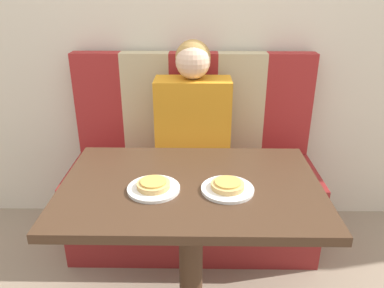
{
  "coord_description": "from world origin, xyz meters",
  "views": [
    {
      "loc": [
        0.02,
        -1.25,
        1.45
      ],
      "look_at": [
        0.0,
        0.32,
        0.77
      ],
      "focal_mm": 35.0,
      "sensor_mm": 36.0,
      "label": 1
    }
  ],
  "objects_px": {
    "plate_left": "(154,189)",
    "plate_right": "(227,189)",
    "pizza_right": "(228,185)",
    "person": "(193,111)",
    "pizza_left": "(153,184)"
  },
  "relations": [
    {
      "from": "person",
      "to": "pizza_left",
      "type": "xyz_separation_m",
      "value": [
        -0.14,
        -0.7,
        -0.06
      ]
    },
    {
      "from": "person",
      "to": "pizza_right",
      "type": "xyz_separation_m",
      "value": [
        0.14,
        -0.7,
        -0.06
      ]
    },
    {
      "from": "plate_right",
      "to": "pizza_right",
      "type": "height_order",
      "value": "pizza_right"
    },
    {
      "from": "plate_left",
      "to": "pizza_right",
      "type": "distance_m",
      "value": 0.27
    },
    {
      "from": "pizza_left",
      "to": "plate_left",
      "type": "bearing_deg",
      "value": 180.0
    },
    {
      "from": "plate_right",
      "to": "plate_left",
      "type": "bearing_deg",
      "value": 180.0
    },
    {
      "from": "plate_left",
      "to": "plate_right",
      "type": "height_order",
      "value": "same"
    },
    {
      "from": "person",
      "to": "pizza_left",
      "type": "distance_m",
      "value": 0.71
    },
    {
      "from": "person",
      "to": "plate_right",
      "type": "xyz_separation_m",
      "value": [
        0.14,
        -0.7,
        -0.07
      ]
    },
    {
      "from": "pizza_right",
      "to": "person",
      "type": "bearing_deg",
      "value": 101.09
    },
    {
      "from": "pizza_left",
      "to": "pizza_right",
      "type": "distance_m",
      "value": 0.27
    },
    {
      "from": "pizza_right",
      "to": "pizza_left",
      "type": "bearing_deg",
      "value": 180.0
    },
    {
      "from": "plate_left",
      "to": "plate_right",
      "type": "xyz_separation_m",
      "value": [
        0.27,
        0.0,
        0.0
      ]
    },
    {
      "from": "plate_left",
      "to": "pizza_right",
      "type": "xyz_separation_m",
      "value": [
        0.27,
        0.0,
        0.02
      ]
    },
    {
      "from": "plate_left",
      "to": "pizza_left",
      "type": "xyz_separation_m",
      "value": [
        0.0,
        0.0,
        0.02
      ]
    }
  ]
}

